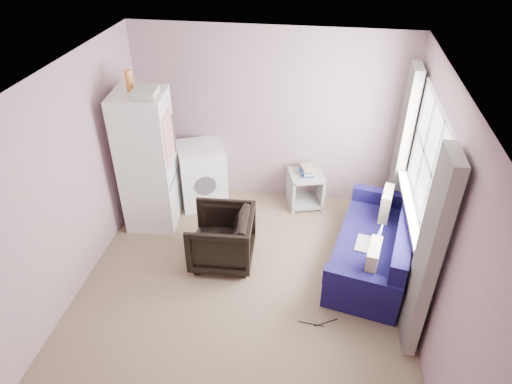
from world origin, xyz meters
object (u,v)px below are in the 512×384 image
at_px(armchair, 221,236).
at_px(sofa, 377,248).
at_px(side_table, 305,187).
at_px(washing_machine, 202,173).
at_px(fridge, 147,161).

distance_m(armchair, sofa, 1.89).
relative_size(side_table, sofa, 0.33).
relative_size(washing_machine, side_table, 1.40).
height_order(armchair, sofa, sofa).
distance_m(washing_machine, side_table, 1.51).
bearing_deg(side_table, armchair, -124.01).
bearing_deg(washing_machine, side_table, -18.58).
bearing_deg(sofa, fridge, -177.85).
bearing_deg(armchair, sofa, 91.63).
xyz_separation_m(armchair, sofa, (1.88, 0.16, -0.09)).
relative_size(washing_machine, sofa, 0.46).
height_order(washing_machine, side_table, washing_machine).
distance_m(armchair, side_table, 1.67).
bearing_deg(fridge, armchair, -37.41).
bearing_deg(sofa, side_table, 139.43).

